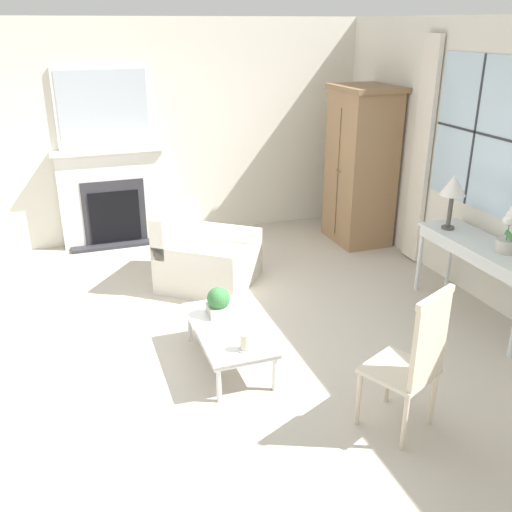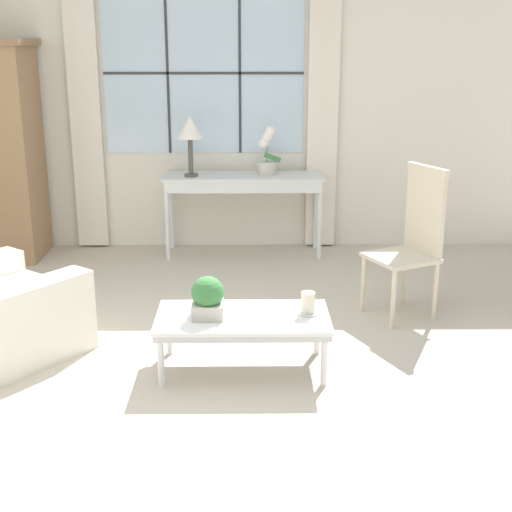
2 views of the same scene
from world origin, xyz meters
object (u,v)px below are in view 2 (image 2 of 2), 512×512
object	(u,v)px
potted_orchid	(267,155)
potted_plant_small	(208,298)
table_lamp	(190,130)
pillar_candle	(308,304)
coffee_table	(243,321)
console_table	(243,184)
side_chair_wooden	(414,235)

from	to	relation	value
potted_orchid	potted_plant_small	world-z (taller)	potted_orchid
table_lamp	pillar_candle	xyz separation A→B (m)	(0.90, -2.48, -0.78)
table_lamp	coffee_table	xyz separation A→B (m)	(0.50, -2.50, -0.88)
console_table	potted_orchid	distance (m)	0.35
table_lamp	potted_plant_small	distance (m)	2.64
console_table	table_lamp	xyz separation A→B (m)	(-0.49, -0.07, 0.52)
potted_orchid	pillar_candle	distance (m)	2.64
table_lamp	pillar_candle	size ratio (longest dim) A/B	3.58
console_table	pillar_candle	bearing A→B (deg)	-80.79
coffee_table	potted_plant_small	size ratio (longest dim) A/B	4.10
console_table	potted_orchid	bearing A→B (deg)	7.49
coffee_table	side_chair_wooden	bearing A→B (deg)	37.05
potted_orchid	potted_plant_small	bearing A→B (deg)	-99.33
console_table	pillar_candle	world-z (taller)	console_table
side_chair_wooden	potted_plant_small	bearing A→B (deg)	-146.49
console_table	side_chair_wooden	world-z (taller)	side_chair_wooden
side_chair_wooden	console_table	bearing A→B (deg)	128.28
side_chair_wooden	potted_plant_small	size ratio (longest dim) A/B	4.29
table_lamp	potted_orchid	xyz separation A→B (m)	(0.71, 0.10, -0.25)
table_lamp	potted_orchid	size ratio (longest dim) A/B	1.22
console_table	pillar_candle	size ratio (longest dim) A/B	9.68
console_table	potted_orchid	xyz separation A→B (m)	(0.22, 0.03, 0.27)
console_table	side_chair_wooden	distance (m)	2.05
table_lamp	potted_orchid	world-z (taller)	table_lamp
side_chair_wooden	potted_orchid	bearing A→B (deg)	122.58
table_lamp	side_chair_wooden	world-z (taller)	table_lamp
table_lamp	side_chair_wooden	bearing A→B (deg)	-41.23
pillar_candle	side_chair_wooden	bearing A→B (deg)	47.57
potted_orchid	side_chair_wooden	size ratio (longest dim) A/B	0.41
console_table	coffee_table	size ratio (longest dim) A/B	1.41
console_table	table_lamp	world-z (taller)	table_lamp
potted_plant_small	table_lamp	bearing A→B (deg)	96.42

